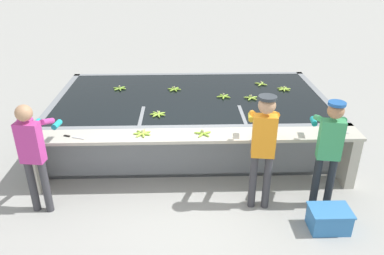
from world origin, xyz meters
TOP-DOWN VIEW (x-y plane):
  - ground_plane at (0.00, 0.00)m, footprint 80.00×80.00m
  - wash_tank at (-0.00, 1.89)m, footprint 5.17×2.89m
  - work_ledge at (0.00, 0.22)m, footprint 5.17×0.45m
  - worker_0 at (-2.23, -0.33)m, footprint 0.47×0.73m
  - worker_1 at (0.95, -0.33)m, footprint 0.46×0.74m
  - worker_2 at (1.87, -0.35)m, footprint 0.48×0.74m
  - banana_bunch_floating_0 at (0.63, 1.79)m, footprint 0.27×0.27m
  - banana_bunch_floating_1 at (-0.59, 0.99)m, footprint 0.28×0.28m
  - banana_bunch_floating_2 at (-0.32, 2.23)m, footprint 0.28×0.27m
  - banana_bunch_floating_3 at (1.48, 2.49)m, footprint 0.26×0.26m
  - banana_bunch_floating_4 at (1.14, 1.70)m, footprint 0.28×0.27m
  - banana_bunch_floating_5 at (1.89, 2.17)m, footprint 0.28×0.28m
  - banana_bunch_floating_6 at (-1.43, 2.31)m, footprint 0.28×0.28m
  - banana_bunch_ledge_0 at (0.14, 0.22)m, footprint 0.28×0.27m
  - banana_bunch_ledge_1 at (-0.78, 0.25)m, footprint 0.28×0.28m
  - knife_0 at (2.16, 0.21)m, footprint 0.35×0.06m
  - knife_1 at (-1.85, 0.19)m, footprint 0.34×0.14m
  - crate at (1.81, -0.89)m, footprint 0.55×0.39m

SIDE VIEW (x-z plane):
  - ground_plane at x=0.00m, z-range 0.00..0.00m
  - crate at x=1.81m, z-range 0.00..0.33m
  - wash_tank at x=0.00m, z-range -0.01..0.91m
  - work_ledge at x=0.00m, z-range 0.21..1.12m
  - knife_0 at x=2.16m, z-range 0.92..0.94m
  - knife_1 at x=-1.85m, z-range 0.92..0.94m
  - banana_bunch_floating_1 at x=-0.59m, z-range 0.89..0.97m
  - banana_bunch_floating_5 at x=1.89m, z-range 0.89..0.97m
  - banana_bunch_floating_2 at x=-0.32m, z-range 0.89..0.97m
  - banana_bunch_floating_6 at x=-1.43m, z-range 0.89..0.97m
  - banana_bunch_floating_0 at x=0.63m, z-range 0.89..0.97m
  - banana_bunch_floating_4 at x=1.14m, z-range 0.89..0.97m
  - banana_bunch_floating_3 at x=1.48m, z-range 0.90..0.97m
  - banana_bunch_ledge_1 at x=-0.78m, z-range 0.90..0.97m
  - banana_bunch_ledge_0 at x=0.14m, z-range 0.90..0.97m
  - worker_0 at x=-2.23m, z-range 0.17..1.84m
  - worker_2 at x=1.87m, z-range 0.18..1.85m
  - worker_1 at x=0.95m, z-range 0.20..1.95m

